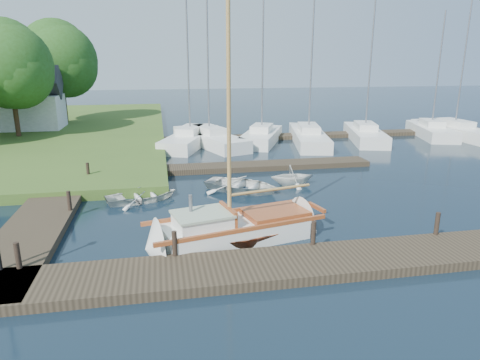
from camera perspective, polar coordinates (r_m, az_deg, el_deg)
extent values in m
plane|color=black|center=(18.66, 0.00, -3.55)|extent=(160.00, 160.00, 0.00)
cube|color=#2C2419|center=(13.21, 4.94, -11.36)|extent=(18.00, 2.20, 0.30)
cube|color=#2C2419|center=(20.76, -23.38, -2.43)|extent=(2.20, 18.00, 0.30)
cube|color=#2C2419|center=(25.11, 1.73, 1.86)|extent=(14.00, 1.60, 0.30)
cube|color=#2C2419|center=(36.36, 10.92, 5.90)|extent=(30.00, 1.60, 0.30)
cylinder|color=black|center=(14.11, -27.52, -8.91)|extent=(0.16, 0.16, 0.80)
cylinder|color=black|center=(13.46, -8.71, -8.37)|extent=(0.16, 0.16, 0.80)
cylinder|color=black|center=(14.28, 9.76, -6.97)|extent=(0.16, 0.16, 0.80)
cylinder|color=black|center=(16.35, 24.79, -5.29)|extent=(0.16, 0.16, 0.80)
cylinder|color=black|center=(18.52, -21.82, -2.58)|extent=(0.16, 0.16, 0.80)
cylinder|color=black|center=(23.26, -19.61, 1.22)|extent=(0.16, 0.16, 0.80)
cube|color=white|center=(15.23, -0.69, -7.17)|extent=(5.33, 3.09, 0.90)
cone|color=white|center=(16.58, 9.08, -5.42)|extent=(1.72, 2.21, 1.96)
cone|color=white|center=(14.42, -11.65, -8.88)|extent=(1.42, 2.14, 1.96)
cube|color=maroon|center=(15.85, -2.05, -4.26)|extent=(6.06, 1.54, 0.14)
cube|color=maroon|center=(14.24, 0.81, -6.62)|extent=(6.06, 1.54, 0.14)
cube|color=maroon|center=(16.60, 10.17, -3.58)|extent=(0.37, 1.10, 0.14)
cube|color=white|center=(14.58, -5.05, -5.46)|extent=(2.07, 1.78, 0.44)
cube|color=#9EB195|center=(14.49, -5.08, -4.54)|extent=(2.19, 1.90, 0.08)
cube|color=maroon|center=(14.86, -1.59, -4.66)|extent=(0.44, 1.39, 0.60)
cylinder|color=slate|center=(14.57, -6.61, -3.10)|extent=(0.12, 0.12, 0.60)
cube|color=maroon|center=(15.69, 4.69, -4.37)|extent=(2.49, 1.96, 0.20)
cylinder|color=olive|center=(14.02, -1.52, 10.50)|extent=(0.14, 0.14, 8.40)
cylinder|color=olive|center=(15.31, 4.11, -1.32)|extent=(3.14, 0.83, 0.10)
imported|color=maroon|center=(14.91, -2.82, -6.88)|extent=(4.77, 3.97, 0.85)
imported|color=white|center=(19.83, -12.96, -1.79)|extent=(3.69, 3.06, 0.66)
imported|color=white|center=(20.75, 0.25, -0.44)|extent=(4.55, 4.29, 0.77)
imported|color=white|center=(21.85, 7.01, 0.78)|extent=(2.22, 1.93, 1.14)
cube|color=white|center=(32.42, -6.63, 5.45)|extent=(5.15, 8.83, 0.90)
cube|color=white|center=(32.30, -6.67, 6.67)|extent=(2.39, 3.32, 0.50)
cylinder|color=slate|center=(31.91, -6.94, 15.00)|extent=(0.12, 0.12, 9.86)
cube|color=white|center=(32.35, -4.10, 5.50)|extent=(5.05, 9.13, 0.90)
cube|color=white|center=(32.23, -4.13, 6.72)|extent=(2.36, 3.41, 0.50)
cylinder|color=slate|center=(31.85, -4.30, 15.41)|extent=(0.12, 0.12, 10.24)
cube|color=white|center=(33.06, 2.90, 5.74)|extent=(4.81, 7.20, 0.90)
cube|color=white|center=(32.95, 2.92, 6.93)|extent=(2.26, 2.78, 0.50)
cylinder|color=slate|center=(32.57, 3.03, 14.68)|extent=(0.12, 0.12, 9.38)
cube|color=white|center=(33.51, 9.10, 5.69)|extent=(4.16, 9.59, 0.90)
cube|color=white|center=(33.40, 9.15, 6.87)|extent=(2.07, 3.49, 0.50)
cylinder|color=slate|center=(33.02, 9.58, 16.36)|extent=(0.12, 0.12, 11.52)
cube|color=white|center=(35.53, 16.31, 5.82)|extent=(4.37, 8.47, 0.90)
cube|color=white|center=(35.43, 16.39, 6.94)|extent=(2.13, 3.14, 0.50)
cylinder|color=slate|center=(35.08, 17.00, 14.50)|extent=(0.12, 0.12, 9.85)
cube|color=white|center=(39.17, 24.13, 5.95)|extent=(4.10, 7.51, 0.90)
cube|color=white|center=(39.07, 24.24, 6.96)|extent=(2.04, 2.80, 0.50)
cylinder|color=slate|center=(38.76, 24.96, 13.15)|extent=(0.12, 0.12, 8.98)
cube|color=white|center=(40.03, 26.67, 5.84)|extent=(2.41, 9.20, 0.90)
cube|color=white|center=(39.94, 26.79, 6.82)|extent=(1.47, 3.23, 0.50)
cylinder|color=slate|center=(39.63, 27.85, 15.10)|extent=(0.12, 0.12, 12.09)
cube|color=silver|center=(40.97, -26.11, 8.15)|extent=(5.00, 4.00, 2.80)
cube|color=#303138|center=(40.79, -26.53, 11.54)|extent=(5.25, 2.88, 2.88)
cylinder|color=#332114|center=(37.11, -27.72, 7.81)|extent=(0.36, 0.36, 3.42)
sphere|color=#224614|center=(36.91, -28.43, 13.20)|extent=(6.27, 6.27, 6.27)
sphere|color=#224614|center=(36.48, -27.70, 12.54)|extent=(5.32, 5.32, 5.32)
sphere|color=#224614|center=(37.40, -28.98, 14.17)|extent=(5.70, 5.70, 5.70)
cylinder|color=#332114|center=(44.34, -22.35, 9.59)|extent=(0.36, 0.36, 3.67)
sphere|color=#224614|center=(44.18, -22.87, 14.45)|extent=(6.73, 6.73, 6.73)
sphere|color=#224614|center=(43.79, -22.22, 13.84)|extent=(5.71, 5.71, 5.71)
sphere|color=#224614|center=(44.66, -23.38, 15.32)|extent=(6.12, 6.12, 6.12)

